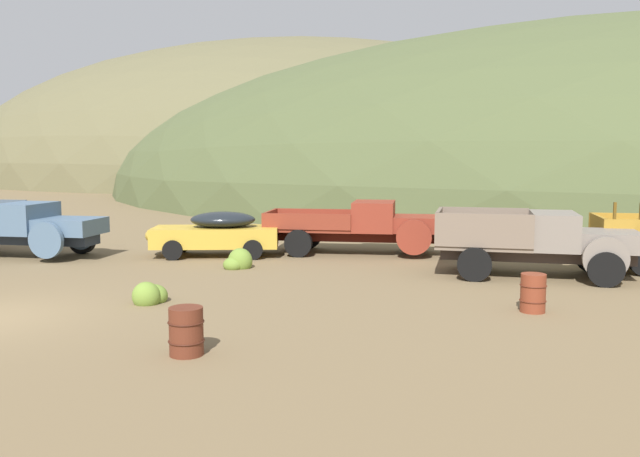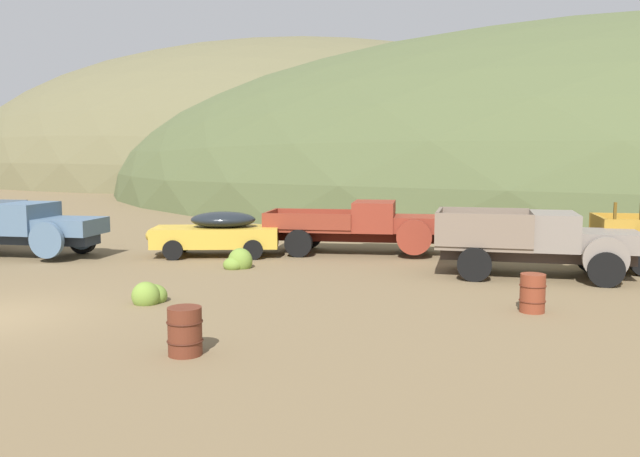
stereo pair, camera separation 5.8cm
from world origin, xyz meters
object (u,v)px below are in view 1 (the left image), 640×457
truck_chalk_blue (22,227)px  oil_drum_foreground (186,331)px  truck_rust_red (370,226)px  truck_primer_gray (548,242)px  car_faded_yellow (212,233)px  oil_drum_spare (533,293)px

truck_chalk_blue → oil_drum_foreground: (10.65, -8.70, -0.60)m
truck_rust_red → truck_primer_gray: truck_primer_gray is taller
car_faded_yellow → oil_drum_spare: (10.48, -5.63, -0.38)m
truck_chalk_blue → truck_rust_red: 12.19m
car_faded_yellow → oil_drum_foreground: (4.36, -10.62, -0.38)m
car_faded_yellow → truck_primer_gray: bearing=157.2°
car_faded_yellow → oil_drum_foreground: size_ratio=5.62×
truck_chalk_blue → truck_rust_red: bearing=14.3°
truck_rust_red → oil_drum_foreground: (-0.91, -12.56, -0.58)m
truck_chalk_blue → car_faded_yellow: truck_chalk_blue is taller
truck_rust_red → oil_drum_foreground: truck_rust_red is taller
oil_drum_spare → oil_drum_foreground: oil_drum_spare is taller
truck_primer_gray → oil_drum_foreground: 11.70m
truck_chalk_blue → oil_drum_spare: size_ratio=7.51×
oil_drum_foreground → oil_drum_spare: bearing=39.2°
car_faded_yellow → oil_drum_foreground: bearing=95.0°
truck_chalk_blue → truck_primer_gray: (17.38, 0.85, -0.02)m
truck_chalk_blue → truck_rust_red: size_ratio=0.98×
truck_primer_gray → oil_drum_foreground: truck_primer_gray is taller
oil_drum_spare → oil_drum_foreground: (-6.12, -4.99, -0.01)m
car_faded_yellow → oil_drum_foreground: 11.48m
truck_chalk_blue → truck_rust_red: (11.56, 3.85, -0.02)m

